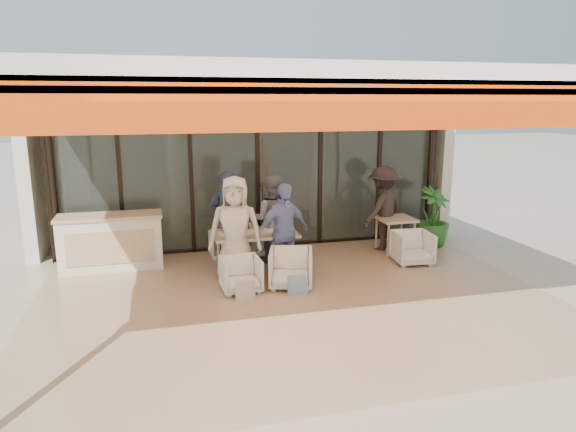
% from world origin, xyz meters
% --- Properties ---
extents(ground, '(70.00, 70.00, 0.00)m').
position_xyz_m(ground, '(0.00, 0.00, 0.00)').
color(ground, '#C6B293').
rests_on(ground, ground).
extents(terrace_floor, '(8.00, 6.00, 0.01)m').
position_xyz_m(terrace_floor, '(0.00, 0.00, 0.01)').
color(terrace_floor, tan).
rests_on(terrace_floor, ground).
extents(terrace_structure, '(8.00, 6.00, 3.40)m').
position_xyz_m(terrace_structure, '(0.00, -0.26, 3.25)').
color(terrace_structure, silver).
rests_on(terrace_structure, ground).
extents(glass_storefront, '(8.08, 0.10, 3.20)m').
position_xyz_m(glass_storefront, '(0.00, 3.00, 1.60)').
color(glass_storefront, '#9EADA3').
rests_on(glass_storefront, ground).
extents(interior_block, '(9.05, 3.62, 3.52)m').
position_xyz_m(interior_block, '(0.01, 5.31, 2.23)').
color(interior_block, silver).
rests_on(interior_block, ground).
extents(host_counter, '(1.85, 0.65, 1.04)m').
position_xyz_m(host_counter, '(-2.89, 2.30, 0.53)').
color(host_counter, silver).
rests_on(host_counter, ground).
extents(dining_table, '(1.50, 0.90, 0.93)m').
position_xyz_m(dining_table, '(-0.37, 1.53, 0.69)').
color(dining_table, '#D6B082').
rests_on(dining_table, ground).
extents(chair_far_left, '(0.60, 0.56, 0.60)m').
position_xyz_m(chair_far_left, '(-0.78, 2.47, 0.30)').
color(chair_far_left, white).
rests_on(chair_far_left, ground).
extents(chair_far_right, '(0.74, 0.71, 0.69)m').
position_xyz_m(chair_far_right, '(0.06, 2.47, 0.35)').
color(chair_far_right, white).
rests_on(chair_far_right, ground).
extents(chair_near_left, '(0.65, 0.61, 0.64)m').
position_xyz_m(chair_near_left, '(-0.78, 0.57, 0.32)').
color(chair_near_left, white).
rests_on(chair_near_left, ground).
extents(chair_near_right, '(0.86, 0.83, 0.72)m').
position_xyz_m(chair_near_right, '(0.06, 0.57, 0.36)').
color(chair_near_right, white).
rests_on(chair_near_right, ground).
extents(diner_navy, '(0.68, 0.47, 1.81)m').
position_xyz_m(diner_navy, '(-0.78, 1.97, 0.91)').
color(diner_navy, '#181D36').
rests_on(diner_navy, ground).
extents(diner_grey, '(0.99, 0.87, 1.71)m').
position_xyz_m(diner_grey, '(0.06, 1.97, 0.85)').
color(diner_grey, slate).
rests_on(diner_grey, ground).
extents(diner_cream, '(1.02, 0.80, 1.84)m').
position_xyz_m(diner_cream, '(-0.78, 1.07, 0.92)').
color(diner_cream, beige).
rests_on(diner_cream, ground).
extents(diner_periwinkle, '(1.07, 0.70, 1.69)m').
position_xyz_m(diner_periwinkle, '(0.06, 1.07, 0.84)').
color(diner_periwinkle, '#7A85CC').
rests_on(diner_periwinkle, ground).
extents(tote_bag_cream, '(0.30, 0.10, 0.34)m').
position_xyz_m(tote_bag_cream, '(-0.78, 0.17, 0.17)').
color(tote_bag_cream, silver).
rests_on(tote_bag_cream, ground).
extents(tote_bag_blue, '(0.30, 0.10, 0.34)m').
position_xyz_m(tote_bag_blue, '(0.06, 0.17, 0.17)').
color(tote_bag_blue, '#99BFD8').
rests_on(tote_bag_blue, ground).
extents(side_table, '(0.70, 0.70, 0.74)m').
position_xyz_m(side_table, '(2.63, 1.95, 0.64)').
color(side_table, '#D6B082').
rests_on(side_table, ground).
extents(side_chair, '(0.74, 0.70, 0.70)m').
position_xyz_m(side_chair, '(2.63, 1.20, 0.35)').
color(side_chair, white).
rests_on(side_chair, ground).
extents(standing_woman, '(1.31, 1.15, 1.76)m').
position_xyz_m(standing_woman, '(2.47, 2.22, 0.88)').
color(standing_woman, black).
rests_on(standing_woman, ground).
extents(potted_palm, '(0.94, 0.94, 1.28)m').
position_xyz_m(potted_palm, '(3.61, 2.20, 0.64)').
color(potted_palm, '#1E5919').
rests_on(potted_palm, ground).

